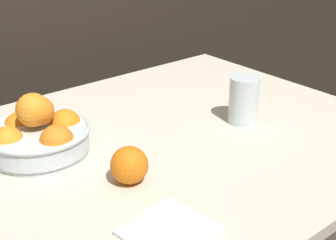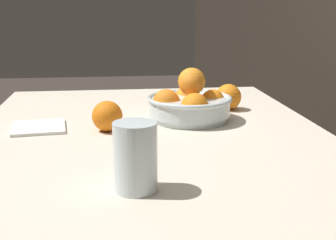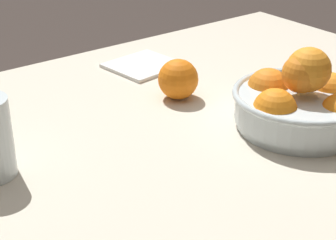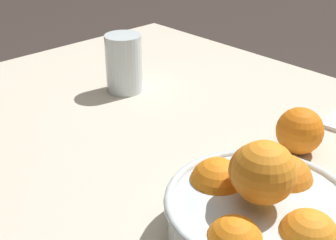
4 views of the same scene
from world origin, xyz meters
name	(u,v)px [view 2 (image 2 of 4)]	position (x,y,z in m)	size (l,w,h in m)	color
dining_table	(153,167)	(0.00, 0.00, 0.70)	(1.39, 0.94, 0.77)	beige
fruit_bowl	(189,103)	(-0.18, 0.12, 0.83)	(0.25, 0.25, 0.15)	silver
juice_glass	(135,161)	(0.33, -0.06, 0.83)	(0.08, 0.08, 0.13)	#F4A314
orange_loose_near_bowl	(107,116)	(-0.09, -0.11, 0.82)	(0.08, 0.08, 0.08)	orange
orange_loose_front	(228,97)	(-0.30, 0.27, 0.82)	(0.08, 0.08, 0.08)	orange
napkin	(39,127)	(-0.13, -0.30, 0.78)	(0.15, 0.14, 0.01)	white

